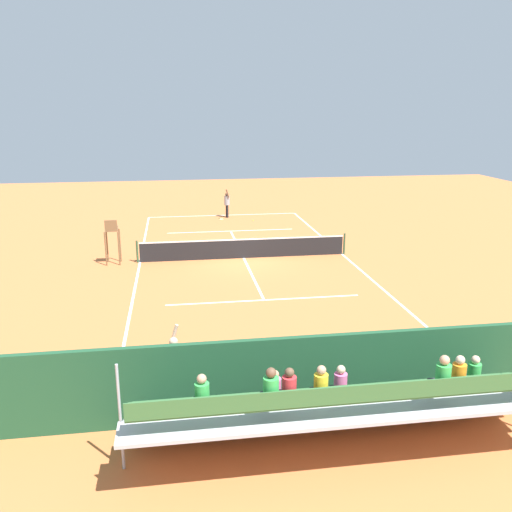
# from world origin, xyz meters

# --- Properties ---
(ground_plane) EXTENTS (60.00, 60.00, 0.00)m
(ground_plane) POSITION_xyz_m (0.00, 0.00, 0.00)
(ground_plane) COLOR #C66B38
(court_line_markings) EXTENTS (10.10, 22.20, 0.01)m
(court_line_markings) POSITION_xyz_m (0.00, -0.04, 0.00)
(court_line_markings) COLOR white
(court_line_markings) RESTS_ON ground
(tennis_net) EXTENTS (10.30, 0.10, 1.07)m
(tennis_net) POSITION_xyz_m (0.00, 0.00, 0.50)
(tennis_net) COLOR black
(tennis_net) RESTS_ON ground
(backdrop_wall) EXTENTS (18.00, 0.16, 2.00)m
(backdrop_wall) POSITION_xyz_m (0.00, 14.00, 1.00)
(backdrop_wall) COLOR #1E4C2D
(backdrop_wall) RESTS_ON ground
(bleacher_stand) EXTENTS (9.06, 2.40, 2.48)m
(bleacher_stand) POSITION_xyz_m (-0.08, 15.37, 0.97)
(bleacher_stand) COLOR #B2B2B7
(bleacher_stand) RESTS_ON ground
(umpire_chair) EXTENTS (0.67, 0.67, 2.14)m
(umpire_chair) POSITION_xyz_m (6.20, 0.07, 1.31)
(umpire_chair) COLOR brown
(umpire_chair) RESTS_ON ground
(courtside_bench) EXTENTS (1.80, 0.40, 0.93)m
(courtside_bench) POSITION_xyz_m (-2.84, 13.27, 0.56)
(courtside_bench) COLOR #9E754C
(courtside_bench) RESTS_ON ground
(equipment_bag) EXTENTS (0.90, 0.36, 0.36)m
(equipment_bag) POSITION_xyz_m (-0.69, 13.40, 0.18)
(equipment_bag) COLOR #334C8C
(equipment_bag) RESTS_ON ground
(tennis_player) EXTENTS (0.40, 0.55, 1.93)m
(tennis_player) POSITION_xyz_m (-0.21, -10.24, 1.02)
(tennis_player) COLOR black
(tennis_player) RESTS_ON ground
(tennis_racket) EXTENTS (0.38, 0.59, 0.03)m
(tennis_racket) POSITION_xyz_m (0.26, -9.62, 0.01)
(tennis_racket) COLOR black
(tennis_racket) RESTS_ON ground
(tennis_ball_near) EXTENTS (0.07, 0.07, 0.07)m
(tennis_ball_near) POSITION_xyz_m (-1.77, -8.83, 0.03)
(tennis_ball_near) COLOR #CCDB33
(tennis_ball_near) RESTS_ON ground
(line_judge) EXTENTS (0.39, 0.54, 1.93)m
(line_judge) POSITION_xyz_m (3.42, 12.84, 1.02)
(line_judge) COLOR #232328
(line_judge) RESTS_ON ground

